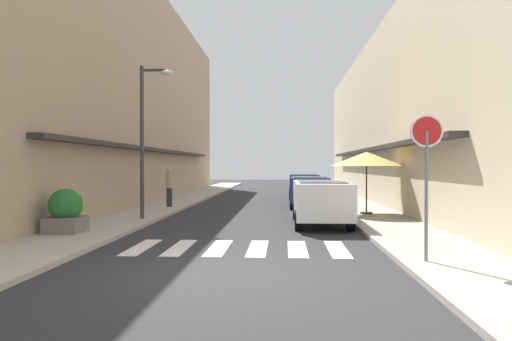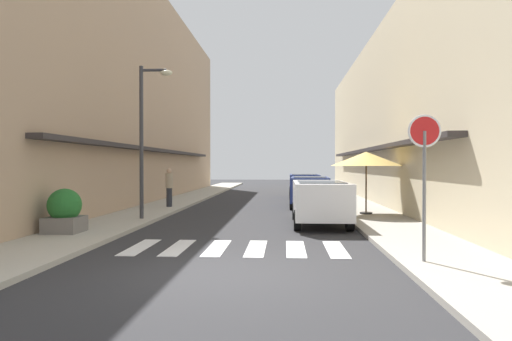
% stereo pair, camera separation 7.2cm
% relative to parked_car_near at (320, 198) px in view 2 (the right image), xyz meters
% --- Properties ---
extents(ground_plane, '(80.87, 80.87, 0.00)m').
position_rel_parked_car_near_xyz_m(ground_plane, '(-2.35, 7.73, -0.92)').
color(ground_plane, '#2B2B2D').
extents(sidewalk_left, '(2.32, 51.46, 0.12)m').
position_rel_parked_car_near_xyz_m(sidewalk_left, '(-6.91, 7.73, -0.86)').
color(sidewalk_left, '#ADA899').
rests_on(sidewalk_left, ground_plane).
extents(sidewalk_right, '(2.32, 51.46, 0.12)m').
position_rel_parked_car_near_xyz_m(sidewalk_right, '(2.21, 7.73, -0.86)').
color(sidewalk_right, '#9E998E').
rests_on(sidewalk_right, ground_plane).
extents(building_row_left, '(5.50, 35.08, 11.78)m').
position_rel_parked_car_near_xyz_m(building_row_left, '(-10.56, 8.57, 4.96)').
color(building_row_left, tan).
rests_on(building_row_left, ground_plane).
extents(building_row_right, '(5.50, 35.08, 8.81)m').
position_rel_parked_car_near_xyz_m(building_row_right, '(5.87, 8.57, 3.48)').
color(building_row_right, beige).
rests_on(building_row_right, ground_plane).
extents(crosswalk, '(5.20, 2.20, 0.01)m').
position_rel_parked_car_near_xyz_m(crosswalk, '(-2.35, -4.44, -0.92)').
color(crosswalk, silver).
rests_on(crosswalk, ground_plane).
extents(parked_car_near, '(1.82, 4.35, 1.47)m').
position_rel_parked_car_near_xyz_m(parked_car_near, '(0.00, 0.00, 0.00)').
color(parked_car_near, silver).
rests_on(parked_car_near, ground_plane).
extents(parked_car_mid, '(1.95, 4.04, 1.47)m').
position_rel_parked_car_near_xyz_m(parked_car_mid, '(0.00, 6.37, -0.00)').
color(parked_car_mid, navy).
rests_on(parked_car_mid, ground_plane).
extents(parked_car_far, '(1.84, 4.11, 1.47)m').
position_rel_parked_car_near_xyz_m(parked_car_far, '(-0.00, 12.64, -0.00)').
color(parked_car_far, navy).
rests_on(parked_car_far, ground_plane).
extents(round_street_sign, '(0.65, 0.07, 2.89)m').
position_rel_parked_car_near_xyz_m(round_street_sign, '(1.55, -6.22, 1.41)').
color(round_street_sign, slate).
rests_on(round_street_sign, sidewalk_right).
extents(street_lamp, '(1.19, 0.28, 5.41)m').
position_rel_parked_car_near_xyz_m(street_lamp, '(-6.09, 0.47, 2.50)').
color(street_lamp, '#38383D').
rests_on(street_lamp, sidewalk_left).
extents(cafe_umbrella, '(2.76, 2.76, 2.42)m').
position_rel_parked_car_near_xyz_m(cafe_umbrella, '(1.98, 2.53, 1.33)').
color(cafe_umbrella, '#262626').
rests_on(cafe_umbrella, sidewalk_right).
extents(planter_corner, '(0.95, 0.95, 1.24)m').
position_rel_parked_car_near_xyz_m(planter_corner, '(-7.38, -2.94, -0.21)').
color(planter_corner, slate).
rests_on(planter_corner, sidewalk_left).
extents(pedestrian_walking_near, '(0.34, 0.34, 1.76)m').
position_rel_parked_car_near_xyz_m(pedestrian_walking_near, '(-6.46, 5.05, 0.13)').
color(pedestrian_walking_near, '#282B33').
rests_on(pedestrian_walking_near, sidewalk_left).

